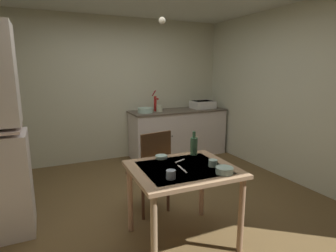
# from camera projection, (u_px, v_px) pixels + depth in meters

# --- Properties ---
(ground_plane) EXTENTS (5.38, 5.38, 0.00)m
(ground_plane) POSITION_uv_depth(u_px,v_px,m) (153.00, 204.00, 3.47)
(ground_plane) COLOR brown
(wall_back) EXTENTS (4.48, 0.10, 2.58)m
(wall_back) POSITION_uv_depth(u_px,v_px,m) (110.00, 90.00, 5.04)
(wall_back) COLOR beige
(wall_back) RESTS_ON ground
(wall_right) EXTENTS (0.10, 4.12, 2.58)m
(wall_right) POSITION_uv_depth(u_px,v_px,m) (290.00, 95.00, 4.13)
(wall_right) COLOR beige
(wall_right) RESTS_ON ground
(counter_cabinet) EXTENTS (1.87, 0.64, 0.90)m
(counter_cabinet) POSITION_uv_depth(u_px,v_px,m) (178.00, 133.00, 5.38)
(counter_cabinet) COLOR silver
(counter_cabinet) RESTS_ON ground
(sink_basin) EXTENTS (0.44, 0.34, 0.15)m
(sink_basin) POSITION_uv_depth(u_px,v_px,m) (203.00, 104.00, 5.50)
(sink_basin) COLOR white
(sink_basin) RESTS_ON counter_cabinet
(hand_pump) EXTENTS (0.05, 0.27, 0.39)m
(hand_pump) POSITION_uv_depth(u_px,v_px,m) (155.00, 102.00, 5.11)
(hand_pump) COLOR #B21E19
(hand_pump) RESTS_ON counter_cabinet
(mixing_bowl_counter) EXTENTS (0.28, 0.28, 0.09)m
(mixing_bowl_counter) POSITION_uv_depth(u_px,v_px,m) (145.00, 110.00, 4.95)
(mixing_bowl_counter) COLOR #ADD1C1
(mixing_bowl_counter) RESTS_ON counter_cabinet
(stoneware_crock) EXTENTS (0.12, 0.12, 0.12)m
(stoneware_crock) POSITION_uv_depth(u_px,v_px,m) (159.00, 108.00, 5.08)
(stoneware_crock) COLOR beige
(stoneware_crock) RESTS_ON counter_cabinet
(dining_table) EXTENTS (0.99, 0.87, 0.76)m
(dining_table) POSITION_uv_depth(u_px,v_px,m) (183.00, 178.00, 2.61)
(dining_table) COLOR tan
(dining_table) RESTS_ON ground
(chair_far_side) EXTENTS (0.46, 0.46, 0.99)m
(chair_far_side) POSITION_uv_depth(u_px,v_px,m) (151.00, 171.00, 3.18)
(chair_far_side) COLOR #513222
(chair_far_side) RESTS_ON ground
(serving_bowl_wide) EXTENTS (0.12, 0.12, 0.03)m
(serving_bowl_wide) POSITION_uv_depth(u_px,v_px,m) (161.00, 157.00, 2.85)
(serving_bowl_wide) COLOR #ADD1C1
(serving_bowl_wide) RESTS_ON dining_table
(soup_bowl_small) EXTENTS (0.16, 0.16, 0.06)m
(soup_bowl_small) POSITION_uv_depth(u_px,v_px,m) (224.00, 170.00, 2.43)
(soup_bowl_small) COLOR #ADD1C1
(soup_bowl_small) RESTS_ON dining_table
(teacup_mint) EXTENTS (0.08, 0.08, 0.07)m
(teacup_mint) POSITION_uv_depth(u_px,v_px,m) (213.00, 163.00, 2.61)
(teacup_mint) COLOR #ADD1C1
(teacup_mint) RESTS_ON dining_table
(teacup_cream) EXTENTS (0.08, 0.08, 0.07)m
(teacup_cream) POSITION_uv_depth(u_px,v_px,m) (171.00, 174.00, 2.31)
(teacup_cream) COLOR #9EB2C6
(teacup_cream) RESTS_ON dining_table
(glass_bottle) EXTENTS (0.08, 0.08, 0.26)m
(glass_bottle) POSITION_uv_depth(u_px,v_px,m) (194.00, 145.00, 2.95)
(glass_bottle) COLOR #4C7F56
(glass_bottle) RESTS_ON dining_table
(table_knife) EXTENTS (0.03, 0.21, 0.00)m
(table_knife) POSITION_uv_depth(u_px,v_px,m) (182.00, 169.00, 2.54)
(table_knife) COLOR silver
(table_knife) RESTS_ON dining_table
(teaspoon_near_bowl) EXTENTS (0.13, 0.07, 0.00)m
(teaspoon_near_bowl) POSITION_uv_depth(u_px,v_px,m) (180.00, 161.00, 2.76)
(teaspoon_near_bowl) COLOR beige
(teaspoon_near_bowl) RESTS_ON dining_table
(pendant_bulb) EXTENTS (0.08, 0.08, 0.08)m
(pendant_bulb) POSITION_uv_depth(u_px,v_px,m) (162.00, 21.00, 3.14)
(pendant_bulb) COLOR #F9EFCC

